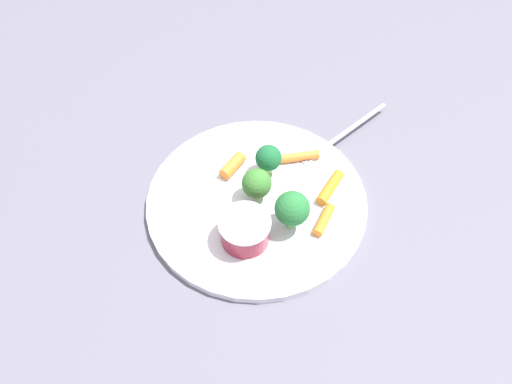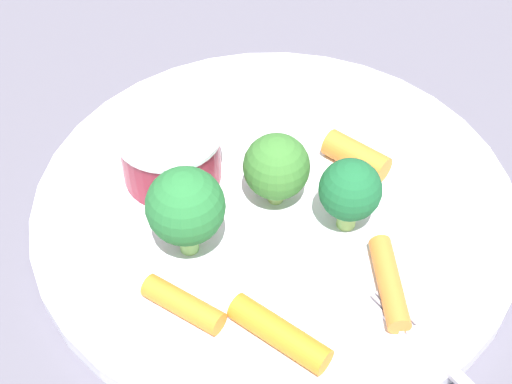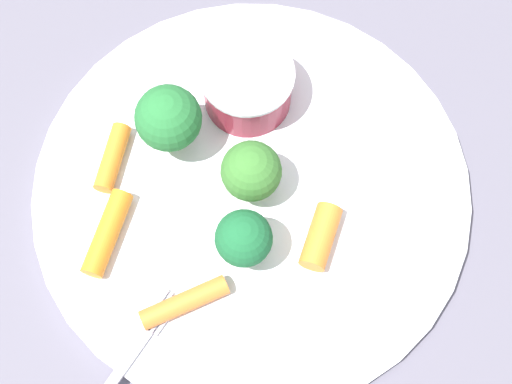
{
  "view_description": "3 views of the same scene",
  "coord_description": "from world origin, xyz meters",
  "px_view_note": "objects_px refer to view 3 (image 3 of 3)",
  "views": [
    {
      "loc": [
        0.21,
        0.29,
        0.48
      ],
      "look_at": [
        -0.0,
        -0.0,
        0.02
      ],
      "focal_mm": 30.64,
      "sensor_mm": 36.0,
      "label": 1
    },
    {
      "loc": [
        -0.27,
        0.16,
        0.35
      ],
      "look_at": [
        0.0,
        0.01,
        0.02
      ],
      "focal_mm": 52.77,
      "sensor_mm": 36.0,
      "label": 2
    },
    {
      "loc": [
        -0.14,
        -0.12,
        0.48
      ],
      "look_at": [
        -0.0,
        -0.01,
        0.02
      ],
      "focal_mm": 52.05,
      "sensor_mm": 36.0,
      "label": 3
    }
  ],
  "objects_px": {
    "carrot_stick_0": "(107,233)",
    "carrot_stick_2": "(184,302)",
    "plate": "(252,191)",
    "sauce_cup": "(247,86)",
    "broccoli_floret_2": "(244,239)",
    "carrot_stick_3": "(113,158)",
    "carrot_stick_1": "(321,236)",
    "broccoli_floret_0": "(248,166)",
    "broccoli_floret_1": "(168,119)"
  },
  "relations": [
    {
      "from": "plate",
      "to": "carrot_stick_2",
      "type": "height_order",
      "value": "carrot_stick_2"
    },
    {
      "from": "carrot_stick_1",
      "to": "broccoli_floret_1",
      "type": "bearing_deg",
      "value": 94.45
    },
    {
      "from": "carrot_stick_0",
      "to": "carrot_stick_2",
      "type": "height_order",
      "value": "carrot_stick_0"
    },
    {
      "from": "plate",
      "to": "broccoli_floret_2",
      "type": "xyz_separation_m",
      "value": [
        -0.04,
        -0.03,
        0.04
      ]
    },
    {
      "from": "carrot_stick_1",
      "to": "carrot_stick_2",
      "type": "bearing_deg",
      "value": 156.32
    },
    {
      "from": "carrot_stick_0",
      "to": "broccoli_floret_1",
      "type": "bearing_deg",
      "value": 9.92
    },
    {
      "from": "plate",
      "to": "carrot_stick_0",
      "type": "xyz_separation_m",
      "value": [
        -0.09,
        0.05,
        0.01
      ]
    },
    {
      "from": "plate",
      "to": "broccoli_floret_0",
      "type": "height_order",
      "value": "broccoli_floret_0"
    },
    {
      "from": "broccoli_floret_2",
      "to": "broccoli_floret_0",
      "type": "bearing_deg",
      "value": 37.56
    },
    {
      "from": "carrot_stick_2",
      "to": "carrot_stick_0",
      "type": "bearing_deg",
      "value": 88.88
    },
    {
      "from": "plate",
      "to": "broccoli_floret_2",
      "type": "bearing_deg",
      "value": -145.46
    },
    {
      "from": "sauce_cup",
      "to": "broccoli_floret_1",
      "type": "height_order",
      "value": "broccoli_floret_1"
    },
    {
      "from": "plate",
      "to": "carrot_stick_1",
      "type": "bearing_deg",
      "value": -89.5
    },
    {
      "from": "carrot_stick_1",
      "to": "carrot_stick_3",
      "type": "bearing_deg",
      "value": 108.11
    },
    {
      "from": "plate",
      "to": "carrot_stick_0",
      "type": "distance_m",
      "value": 0.1
    },
    {
      "from": "carrot_stick_0",
      "to": "carrot_stick_2",
      "type": "bearing_deg",
      "value": -91.12
    },
    {
      "from": "broccoli_floret_1",
      "to": "broccoli_floret_2",
      "type": "bearing_deg",
      "value": -108.05
    },
    {
      "from": "plate",
      "to": "carrot_stick_2",
      "type": "bearing_deg",
      "value": -167.42
    },
    {
      "from": "sauce_cup",
      "to": "broccoli_floret_2",
      "type": "distance_m",
      "value": 0.11
    },
    {
      "from": "broccoli_floret_0",
      "to": "carrot_stick_3",
      "type": "relative_size",
      "value": 1.01
    },
    {
      "from": "broccoli_floret_1",
      "to": "carrot_stick_0",
      "type": "distance_m",
      "value": 0.09
    },
    {
      "from": "carrot_stick_0",
      "to": "broccoli_floret_2",
      "type": "bearing_deg",
      "value": -56.69
    },
    {
      "from": "carrot_stick_1",
      "to": "carrot_stick_2",
      "type": "xyz_separation_m",
      "value": [
        -0.09,
        0.04,
        -0.0
      ]
    },
    {
      "from": "carrot_stick_0",
      "to": "plate",
      "type": "bearing_deg",
      "value": -29.34
    },
    {
      "from": "carrot_stick_1",
      "to": "carrot_stick_2",
      "type": "distance_m",
      "value": 0.1
    },
    {
      "from": "broccoli_floret_0",
      "to": "carrot_stick_3",
      "type": "xyz_separation_m",
      "value": [
        -0.05,
        0.08,
        -0.02
      ]
    },
    {
      "from": "broccoli_floret_0",
      "to": "carrot_stick_0",
      "type": "bearing_deg",
      "value": 153.27
    },
    {
      "from": "broccoli_floret_2",
      "to": "carrot_stick_1",
      "type": "xyz_separation_m",
      "value": [
        0.04,
        -0.03,
        -0.02
      ]
    },
    {
      "from": "sauce_cup",
      "to": "carrot_stick_2",
      "type": "height_order",
      "value": "sauce_cup"
    },
    {
      "from": "broccoli_floret_0",
      "to": "carrot_stick_1",
      "type": "height_order",
      "value": "broccoli_floret_0"
    },
    {
      "from": "broccoli_floret_2",
      "to": "carrot_stick_3",
      "type": "xyz_separation_m",
      "value": [
        -0.01,
        0.11,
        -0.02
      ]
    },
    {
      "from": "broccoli_floret_0",
      "to": "carrot_stick_1",
      "type": "bearing_deg",
      "value": -90.98
    },
    {
      "from": "broccoli_floret_2",
      "to": "carrot_stick_0",
      "type": "height_order",
      "value": "broccoli_floret_2"
    },
    {
      "from": "plate",
      "to": "carrot_stick_3",
      "type": "bearing_deg",
      "value": 118.78
    },
    {
      "from": "plate",
      "to": "carrot_stick_1",
      "type": "distance_m",
      "value": 0.06
    },
    {
      "from": "broccoli_floret_1",
      "to": "broccoli_floret_2",
      "type": "height_order",
      "value": "broccoli_floret_1"
    },
    {
      "from": "sauce_cup",
      "to": "carrot_stick_0",
      "type": "bearing_deg",
      "value": 178.58
    },
    {
      "from": "broccoli_floret_2",
      "to": "carrot_stick_3",
      "type": "bearing_deg",
      "value": 94.35
    },
    {
      "from": "broccoli_floret_0",
      "to": "carrot_stick_2",
      "type": "distance_m",
      "value": 0.1
    },
    {
      "from": "sauce_cup",
      "to": "broccoli_floret_2",
      "type": "height_order",
      "value": "broccoli_floret_2"
    },
    {
      "from": "plate",
      "to": "sauce_cup",
      "type": "bearing_deg",
      "value": 42.53
    },
    {
      "from": "broccoli_floret_0",
      "to": "carrot_stick_1",
      "type": "xyz_separation_m",
      "value": [
        -0.0,
        -0.06,
        -0.02
      ]
    },
    {
      "from": "carrot_stick_2",
      "to": "broccoli_floret_1",
      "type": "bearing_deg",
      "value": 46.01
    },
    {
      "from": "broccoli_floret_2",
      "to": "carrot_stick_0",
      "type": "bearing_deg",
      "value": 123.31
    },
    {
      "from": "broccoli_floret_1",
      "to": "carrot_stick_2",
      "type": "xyz_separation_m",
      "value": [
        -0.08,
        -0.08,
        -0.03
      ]
    },
    {
      "from": "carrot_stick_2",
      "to": "carrot_stick_3",
      "type": "xyz_separation_m",
      "value": [
        0.04,
        0.1,
        0.0
      ]
    },
    {
      "from": "plate",
      "to": "carrot_stick_3",
      "type": "distance_m",
      "value": 0.1
    },
    {
      "from": "carrot_stick_1",
      "to": "carrot_stick_3",
      "type": "xyz_separation_m",
      "value": [
        -0.05,
        0.14,
        -0.0
      ]
    },
    {
      "from": "broccoli_floret_1",
      "to": "plate",
      "type": "bearing_deg",
      "value": -81.89
    },
    {
      "from": "plate",
      "to": "sauce_cup",
      "type": "distance_m",
      "value": 0.07
    }
  ]
}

